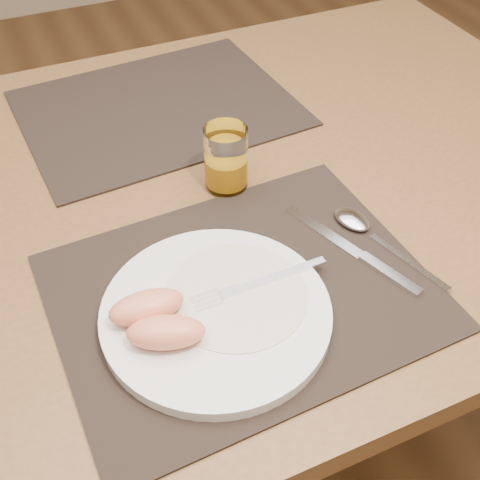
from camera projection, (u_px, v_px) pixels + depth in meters
name	position (u px, v px, depth m)	size (l,w,h in m)	color
ground	(210.00, 434.00, 1.41)	(5.00, 5.00, 0.00)	brown
table	(195.00, 227.00, 0.95)	(1.40, 0.90, 0.75)	brown
placemat_near	(243.00, 292.00, 0.74)	(0.45, 0.35, 0.00)	black
placemat_far	(158.00, 108.00, 1.04)	(0.45, 0.35, 0.00)	black
plate	(216.00, 313.00, 0.70)	(0.27, 0.27, 0.02)	white
plate_dressing	(236.00, 294.00, 0.71)	(0.17, 0.17, 0.00)	white
fork	(249.00, 286.00, 0.72)	(0.17, 0.02, 0.00)	silver
knife	(361.00, 256.00, 0.78)	(0.09, 0.21, 0.01)	silver
spoon	(360.00, 225.00, 0.81)	(0.07, 0.19, 0.01)	silver
juice_glass	(226.00, 161.00, 0.86)	(0.06, 0.06, 0.09)	white
grapefruit_wedges	(156.00, 319.00, 0.66)	(0.10, 0.10, 0.03)	#F38A63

